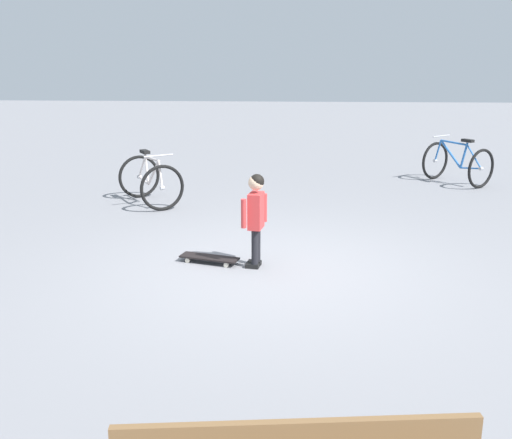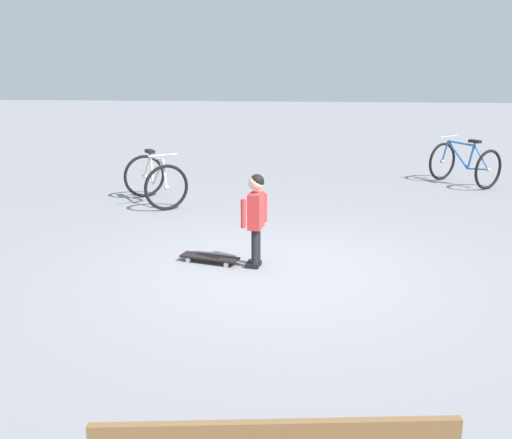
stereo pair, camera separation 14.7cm
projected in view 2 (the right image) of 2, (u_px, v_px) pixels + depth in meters
ground_plane at (275, 271)px, 6.69m from camera, size 50.00×50.00×0.00m
child_person at (256, 210)px, 6.66m from camera, size 0.27×0.34×1.06m
skateboard at (210, 258)px, 6.95m from camera, size 0.71×0.37×0.07m
bicycle_near at (464, 164)px, 11.07m from camera, size 1.22×1.28×0.85m
bicycle_far at (155, 180)px, 9.65m from camera, size 1.18×1.28×0.85m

